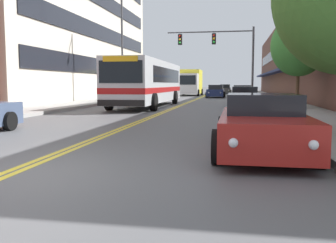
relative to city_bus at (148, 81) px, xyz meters
name	(u,v)px	position (x,y,z in m)	size (l,w,h in m)	color
ground_plane	(201,97)	(2.02, 17.72, -1.69)	(240.00, 240.00, 0.00)	#565659
sidewalk_left	(141,96)	(-5.02, 17.72, -1.60)	(3.08, 106.00, 0.17)	#9E9B96
sidewalk_right	(265,97)	(9.06, 17.72, -1.60)	(3.08, 106.00, 0.17)	#9E9B96
centre_line	(201,97)	(2.02, 17.72, -1.69)	(0.34, 106.00, 0.01)	yellow
storefront_row_right	(322,56)	(14.83, 17.72, 2.74)	(9.10, 68.00, 8.86)	brown
city_bus	(148,81)	(0.00, 0.00, 0.00)	(2.93, 12.20, 2.97)	silver
car_white_parked_left_mid	(155,92)	(-2.36, 13.05, -1.04)	(2.07, 4.66, 1.40)	white
car_red_parked_right_foreground	(262,125)	(6.40, -16.26, -1.07)	(2.04, 4.71, 1.29)	maroon
car_champagne_parked_right_mid	(242,93)	(6.45, 10.19, -1.04)	(2.08, 4.58, 1.39)	beige
car_black_parked_right_far	(244,98)	(6.38, -0.41, -1.07)	(2.04, 4.72, 1.34)	black
car_navy_moving_lead	(216,92)	(3.66, 17.57, -1.03)	(2.05, 4.91, 1.41)	#19234C
car_dark_grey_moving_second	(225,89)	(4.25, 34.13, -1.03)	(1.96, 4.86, 1.43)	#38383D
box_truck	(191,82)	(0.04, 24.26, 0.02)	(2.77, 7.07, 3.36)	white
traffic_signal_mast	(222,48)	(4.65, 7.95, 2.85)	(7.40, 0.38, 6.30)	#47474C
street_lamp_left_far	(126,40)	(-2.95, 4.85, 3.35)	(2.44, 0.28, 8.51)	#47474C
street_tree_right_mid	(299,46)	(9.34, -2.00, 1.99)	(3.17, 3.17, 5.26)	brown
fire_hydrant	(294,109)	(7.97, -10.06, -1.11)	(0.35, 0.27, 0.82)	red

